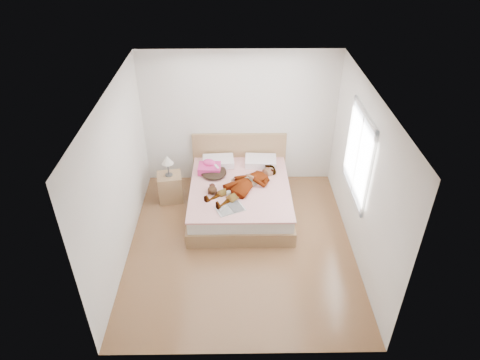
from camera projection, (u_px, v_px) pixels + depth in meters
The scene contains 11 objects.
ground at pixel (241, 244), 6.99m from camera, with size 4.00×4.00×0.00m, color #4B2A17.
woman at pixel (245, 182), 7.41m from camera, with size 0.59×1.57×0.22m, color white.
hair at pixel (213, 171), 7.81m from camera, with size 0.48×0.59×0.09m, color black.
phone at pixel (217, 166), 7.69m from camera, with size 0.05×0.10×0.01m, color silver.
room_shell at pixel (358, 155), 6.43m from camera, with size 4.00×4.00×4.00m.
bed at pixel (240, 194), 7.70m from camera, with size 1.80×2.08×1.00m.
towel at pixel (209, 167), 7.85m from camera, with size 0.42×0.37×0.21m.
magazine at pixel (230, 209), 6.94m from camera, with size 0.53×0.45×0.03m.
coffee_mug at pixel (229, 193), 7.24m from camera, with size 0.12×0.10×0.08m.
plush_toy at pixel (212, 189), 7.29m from camera, with size 0.17×0.25×0.14m.
nightstand at pixel (170, 185), 7.87m from camera, with size 0.49×0.45×0.94m.
Camera 1 is at (-0.08, -5.22, 4.77)m, focal length 32.00 mm.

